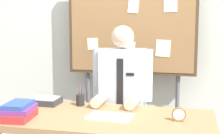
{
  "coord_description": "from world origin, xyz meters",
  "views": [
    {
      "loc": [
        0.6,
        -2.31,
        1.45
      ],
      "look_at": [
        0.0,
        0.18,
        1.1
      ],
      "focal_mm": 52.88,
      "sensor_mm": 36.0,
      "label": 1
    }
  ],
  "objects": [
    {
      "name": "pen_holder",
      "position": [
        -0.3,
        0.27,
        0.8
      ],
      "size": [
        0.07,
        0.07,
        0.16
      ],
      "color": "#262626",
      "rests_on": "desk"
    },
    {
      "name": "bulletin_board",
      "position": [
        0.0,
        1.01,
        1.4
      ],
      "size": [
        1.32,
        0.09,
        1.93
      ],
      "color": "#4C3823",
      "rests_on": "ground_plane"
    },
    {
      "name": "person",
      "position": [
        0.0,
        0.58,
        0.66
      ],
      "size": [
        0.55,
        0.56,
        1.42
      ],
      "color": "#2D2D33",
      "rests_on": "ground_plane"
    },
    {
      "name": "book_stack",
      "position": [
        -0.61,
        -0.21,
        0.81
      ],
      "size": [
        0.25,
        0.3,
        0.12
      ],
      "color": "#B22D2D",
      "rests_on": "desk"
    },
    {
      "name": "back_wall",
      "position": [
        0.0,
        1.22,
        1.35
      ],
      "size": [
        6.4,
        0.08,
        2.7
      ],
      "primitive_type": "cube",
      "color": "silver",
      "rests_on": "ground_plane"
    },
    {
      "name": "paper_tray",
      "position": [
        -0.61,
        0.24,
        0.78
      ],
      "size": [
        0.26,
        0.2,
        0.06
      ],
      "color": "#333338",
      "rests_on": "desk"
    },
    {
      "name": "desk",
      "position": [
        0.0,
        0.0,
        0.66
      ],
      "size": [
        1.59,
        0.77,
        0.75
      ],
      "color": "#9E754C",
      "rests_on": "ground_plane"
    },
    {
      "name": "desk_clock",
      "position": [
        0.53,
        0.01,
        0.8
      ],
      "size": [
        0.1,
        0.04,
        0.1
      ],
      "color": "olive",
      "rests_on": "desk"
    },
    {
      "name": "open_notebook",
      "position": [
        0.03,
        -0.02,
        0.76
      ],
      "size": [
        0.34,
        0.24,
        0.01
      ],
      "primitive_type": "cube",
      "rotation": [
        0.0,
        0.0,
        -0.07
      ],
      "color": "silver",
      "rests_on": "desk"
    }
  ]
}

